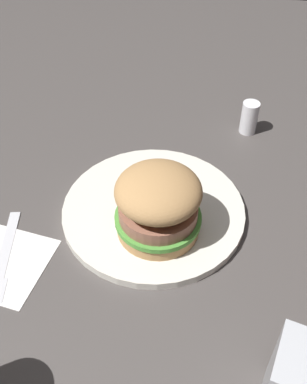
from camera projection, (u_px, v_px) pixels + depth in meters
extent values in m
plane|color=#47423F|center=(160.00, 224.00, 0.63)|extent=(1.60, 1.60, 0.00)
cylinder|color=silver|center=(154.00, 210.00, 0.64)|extent=(0.25, 0.25, 0.01)
cylinder|color=tan|center=(162.00, 224.00, 0.60)|extent=(0.11, 0.11, 0.02)
cylinder|color=#4C9338|center=(162.00, 218.00, 0.59)|extent=(0.11, 0.11, 0.01)
cylinder|color=#8E5B47|center=(162.00, 211.00, 0.58)|extent=(0.10, 0.10, 0.02)
ellipsoid|color=tan|center=(162.00, 192.00, 0.56)|extent=(0.11, 0.11, 0.05)
cylinder|color=gold|center=(167.00, 184.00, 0.66)|extent=(0.07, 0.02, 0.01)
cylinder|color=#E5B251|center=(178.00, 178.00, 0.67)|extent=(0.07, 0.04, 0.01)
cylinder|color=#E5B251|center=(161.00, 190.00, 0.65)|extent=(0.06, 0.04, 0.01)
cylinder|color=gold|center=(164.00, 172.00, 0.68)|extent=(0.02, 0.07, 0.01)
cylinder|color=#E5B251|center=(175.00, 187.00, 0.66)|extent=(0.04, 0.06, 0.01)
cylinder|color=#E5B251|center=(154.00, 183.00, 0.66)|extent=(0.05, 0.05, 0.01)
cylinder|color=#E5B251|center=(172.00, 188.00, 0.66)|extent=(0.03, 0.04, 0.01)
cylinder|color=gold|center=(146.00, 189.00, 0.65)|extent=(0.06, 0.02, 0.01)
cube|color=white|center=(2.00, 263.00, 0.58)|extent=(0.13, 0.13, 0.00)
cube|color=silver|center=(7.00, 242.00, 0.60)|extent=(0.11, 0.03, 0.00)
cylinder|color=white|center=(249.00, 118.00, 0.76)|extent=(0.03, 0.03, 0.06)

